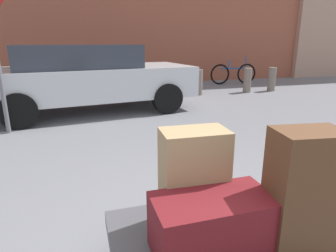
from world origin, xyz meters
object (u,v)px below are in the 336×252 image
bollard_kerb_near (199,82)px  bollard_kerb_mid (247,80)px  duffel_bag_maroon_center (213,225)px  bollard_kerb_far (272,79)px  parked_car (88,77)px  luggage_cart (224,242)px  bicycle_leaning (233,74)px  suitcase_brown_rear_left (304,191)px  suitcase_tan_front_right (193,178)px

bollard_kerb_near → bollard_kerb_mid: bearing=0.0°
duffel_bag_maroon_center → bollard_kerb_far: (5.06, 6.40, -0.14)m
duffel_bag_maroon_center → parked_car: 5.23m
luggage_cart → bollard_kerb_near: bearing=68.6°
duffel_bag_maroon_center → bollard_kerb_mid: bearing=56.8°
bollard_kerb_near → bollard_kerb_far: bearing=0.0°
duffel_bag_maroon_center → bollard_kerb_mid: bollard_kerb_mid is taller
luggage_cart → parked_car: 5.15m
parked_car → bollard_kerb_near: 3.32m
luggage_cart → bicycle_leaning: bicycle_leaning is taller
suitcase_brown_rear_left → bollard_kerb_near: suitcase_brown_rear_left is taller
suitcase_tan_front_right → parked_car: 4.95m
luggage_cart → suitcase_tan_front_right: size_ratio=2.19×
bollard_kerb_mid → luggage_cart: bearing=-122.8°
suitcase_brown_rear_left → bicycle_leaning: suitcase_brown_rear_left is taller
bollard_kerb_near → bollard_kerb_mid: size_ratio=1.00×
bollard_kerb_mid → suitcase_tan_front_right: bearing=-124.5°
parked_car → bollard_kerb_far: bearing=12.2°
suitcase_tan_front_right → bollard_kerb_near: suitcase_tan_front_right is taller
luggage_cart → suitcase_tan_front_right: suitcase_tan_front_right is taller
bollard_kerb_far → duffel_bag_maroon_center: bearing=-128.3°
parked_car → bicycle_leaning: 5.94m
suitcase_tan_front_right → luggage_cart: bearing=-43.0°
parked_car → bollard_kerb_near: (3.07, 1.19, -0.40)m
suitcase_brown_rear_left → bollard_kerb_far: suitcase_brown_rear_left is taller
suitcase_tan_front_right → bollard_kerb_mid: size_ratio=0.87×
luggage_cart → suitcase_brown_rear_left: size_ratio=1.99×
luggage_cart → suitcase_tan_front_right: bearing=134.2°
luggage_cart → parked_car: size_ratio=0.31×
suitcase_brown_rear_left → duffel_bag_maroon_center: bearing=177.1°
suitcase_tan_front_right → bollard_kerb_far: size_ratio=0.87×
suitcase_tan_front_right → bollard_kerb_mid: bearing=58.3°
bollard_kerb_mid → duffel_bag_maroon_center: bearing=-123.3°
suitcase_tan_front_right → suitcase_brown_rear_left: suitcase_brown_rear_left is taller
duffel_bag_maroon_center → bollard_kerb_mid: (4.20, 6.40, -0.14)m
luggage_cart → bollard_kerb_far: bollard_kerb_far is taller
suitcase_brown_rear_left → bollard_kerb_mid: bearing=68.8°
bicycle_leaning → bollard_kerb_mid: bicycle_leaning is taller
bicycle_leaning → bollard_kerb_mid: size_ratio=2.43×
luggage_cart → bollard_kerb_far: 7.98m
bicycle_leaning → bollard_kerb_far: size_ratio=2.43×
bollard_kerb_far → parked_car: bearing=-167.8°
duffel_bag_maroon_center → bollard_kerb_far: size_ratio=0.91×
suitcase_brown_rear_left → duffel_bag_maroon_center: (-0.49, 0.10, -0.18)m
luggage_cart → suitcase_brown_rear_left: suitcase_brown_rear_left is taller
luggage_cart → bicycle_leaning: 9.21m
bollard_kerb_near → bollard_kerb_mid: 1.59m
suitcase_brown_rear_left → bollard_kerb_far: 7.95m
bollard_kerb_near → bollard_kerb_mid: same height
suitcase_tan_front_right → bicycle_leaning: bearing=61.9°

